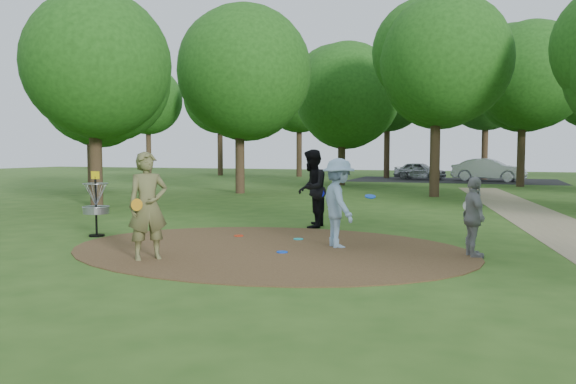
% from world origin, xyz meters
% --- Properties ---
extents(ground, '(100.00, 100.00, 0.00)m').
position_xyz_m(ground, '(0.00, 0.00, 0.00)').
color(ground, '#2D5119').
rests_on(ground, ground).
extents(dirt_clearing, '(8.40, 8.40, 0.02)m').
position_xyz_m(dirt_clearing, '(0.00, 0.00, 0.01)').
color(dirt_clearing, '#47301C').
rests_on(dirt_clearing, ground).
extents(parking_lot, '(14.00, 8.00, 0.01)m').
position_xyz_m(parking_lot, '(2.00, 30.00, 0.00)').
color(parking_lot, black).
rests_on(parking_lot, ground).
extents(player_observer_with_disc, '(0.85, 0.86, 2.00)m').
position_xyz_m(player_observer_with_disc, '(-1.67, -1.79, 1.00)').
color(player_observer_with_disc, brown).
rests_on(player_observer_with_disc, ground).
extents(player_throwing_with_disc, '(1.43, 1.39, 1.87)m').
position_xyz_m(player_throwing_with_disc, '(1.30, 0.69, 0.93)').
color(player_throwing_with_disc, '#89AACC').
rests_on(player_throwing_with_disc, ground).
extents(player_walking_with_disc, '(0.88, 1.08, 2.06)m').
position_xyz_m(player_walking_with_disc, '(-0.14, 3.46, 1.03)').
color(player_walking_with_disc, black).
rests_on(player_walking_with_disc, ground).
extents(player_waiting_with_disc, '(0.69, 0.97, 1.53)m').
position_xyz_m(player_waiting_with_disc, '(3.98, 0.50, 0.77)').
color(player_waiting_with_disc, gray).
rests_on(player_waiting_with_disc, ground).
extents(disc_ground_cyan, '(0.22, 0.22, 0.02)m').
position_xyz_m(disc_ground_cyan, '(0.20, 1.33, 0.03)').
color(disc_ground_cyan, '#18B8C2').
rests_on(disc_ground_cyan, dirt_clearing).
extents(disc_ground_blue, '(0.22, 0.22, 0.02)m').
position_xyz_m(disc_ground_blue, '(0.42, -0.34, 0.03)').
color(disc_ground_blue, blue).
rests_on(disc_ground_blue, dirt_clearing).
extents(disc_ground_red, '(0.22, 0.22, 0.02)m').
position_xyz_m(disc_ground_red, '(-1.28, 1.33, 0.03)').
color(disc_ground_red, red).
rests_on(disc_ground_red, dirt_clearing).
extents(car_left, '(3.91, 2.33, 1.25)m').
position_xyz_m(car_left, '(-0.33, 30.47, 0.62)').
color(car_left, '#9A9CA1').
rests_on(car_left, ground).
extents(car_right, '(4.90, 2.50, 1.54)m').
position_xyz_m(car_right, '(4.30, 29.43, 0.77)').
color(car_right, '#B6B9BE').
rests_on(car_right, ground).
extents(disc_golf_basket, '(0.63, 0.63, 1.54)m').
position_xyz_m(disc_golf_basket, '(-4.50, 0.30, 0.87)').
color(disc_golf_basket, black).
rests_on(disc_golf_basket, ground).
extents(tree_ring, '(37.13, 45.54, 9.08)m').
position_xyz_m(tree_ring, '(0.85, 10.30, 5.21)').
color(tree_ring, '#332316').
rests_on(tree_ring, ground).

